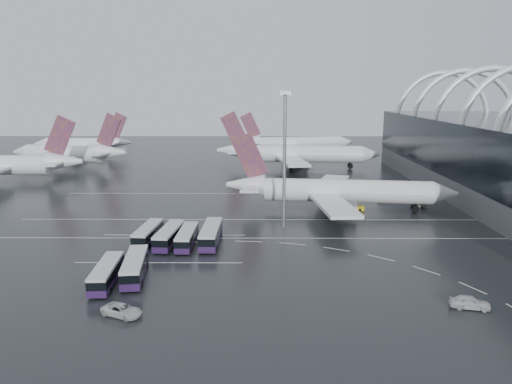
{
  "coord_description": "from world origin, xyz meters",
  "views": [
    {
      "loc": [
        -7.2,
        -94.91,
        28.48
      ],
      "look_at": [
        -7.86,
        8.42,
        7.0
      ],
      "focal_mm": 35.0,
      "sensor_mm": 36.0,
      "label": 1
    }
  ],
  "objects_px": {
    "jet_remote_west": "(8,165)",
    "bus_row_near_b": "(169,235)",
    "bus_row_near_a": "(148,233)",
    "gse_cart_belly_b": "(382,198)",
    "airliner_gate_c": "(294,143)",
    "bus_row_far_a": "(107,273)",
    "van_curve_a": "(122,310)",
    "gse_cart_belly_d": "(422,206)",
    "airliner_gate_b": "(295,154)",
    "van_curve_b": "(470,302)",
    "jet_remote_mid": "(70,154)",
    "airliner_main": "(335,191)",
    "floodlight_mast": "(285,143)",
    "bus_row_near_c": "(187,237)",
    "bus_row_near_d": "(211,234)",
    "jet_remote_far": "(84,144)",
    "gse_cart_belly_a": "(360,208)"
  },
  "relations": [
    {
      "from": "bus_row_near_c",
      "to": "gse_cart_belly_b",
      "type": "distance_m",
      "value": 59.59
    },
    {
      "from": "jet_remote_far",
      "to": "bus_row_far_a",
      "type": "distance_m",
      "value": 154.48
    },
    {
      "from": "gse_cart_belly_b",
      "to": "gse_cart_belly_d",
      "type": "height_order",
      "value": "gse_cart_belly_b"
    },
    {
      "from": "jet_remote_west",
      "to": "gse_cart_belly_b",
      "type": "distance_m",
      "value": 112.35
    },
    {
      "from": "bus_row_far_a",
      "to": "van_curve_b",
      "type": "height_order",
      "value": "bus_row_far_a"
    },
    {
      "from": "airliner_gate_c",
      "to": "floodlight_mast",
      "type": "xyz_separation_m",
      "value": [
        -10.19,
        -119.31,
        13.0
      ]
    },
    {
      "from": "airliner_gate_c",
      "to": "bus_row_far_a",
      "type": "xyz_separation_m",
      "value": [
        -38.01,
        -150.89,
        -3.0
      ]
    },
    {
      "from": "bus_row_near_b",
      "to": "van_curve_a",
      "type": "bearing_deg",
      "value": -176.23
    },
    {
      "from": "airliner_main",
      "to": "van_curve_a",
      "type": "height_order",
      "value": "airliner_main"
    },
    {
      "from": "bus_row_near_a",
      "to": "bus_row_near_d",
      "type": "bearing_deg",
      "value": -90.68
    },
    {
      "from": "bus_row_near_c",
      "to": "van_curve_b",
      "type": "relative_size",
      "value": 2.37
    },
    {
      "from": "airliner_main",
      "to": "floodlight_mast",
      "type": "height_order",
      "value": "floodlight_mast"
    },
    {
      "from": "airliner_gate_b",
      "to": "gse_cart_belly_b",
      "type": "distance_m",
      "value": 56.44
    },
    {
      "from": "van_curve_b",
      "to": "jet_remote_mid",
      "type": "bearing_deg",
      "value": 50.95
    },
    {
      "from": "airliner_main",
      "to": "van_curve_a",
      "type": "distance_m",
      "value": 66.99
    },
    {
      "from": "van_curve_a",
      "to": "gse_cart_belly_d",
      "type": "height_order",
      "value": "van_curve_a"
    },
    {
      "from": "bus_row_near_b",
      "to": "bus_row_far_a",
      "type": "distance_m",
      "value": 20.05
    },
    {
      "from": "airliner_main",
      "to": "jet_remote_far",
      "type": "height_order",
      "value": "jet_remote_far"
    },
    {
      "from": "van_curve_a",
      "to": "airliner_gate_b",
      "type": "bearing_deg",
      "value": 10.83
    },
    {
      "from": "gse_cart_belly_d",
      "to": "jet_remote_mid",
      "type": "bearing_deg",
      "value": 150.27
    },
    {
      "from": "airliner_gate_b",
      "to": "bus_row_near_b",
      "type": "bearing_deg",
      "value": -104.0
    },
    {
      "from": "bus_row_near_b",
      "to": "gse_cart_belly_d",
      "type": "distance_m",
      "value": 63.48
    },
    {
      "from": "airliner_gate_b",
      "to": "bus_row_near_b",
      "type": "xyz_separation_m",
      "value": [
        -29.67,
        -90.76,
        -3.39
      ]
    },
    {
      "from": "airliner_gate_b",
      "to": "airliner_gate_c",
      "type": "distance_m",
      "value": 41.05
    },
    {
      "from": "gse_cart_belly_b",
      "to": "airliner_gate_b",
      "type": "bearing_deg",
      "value": 109.89
    },
    {
      "from": "jet_remote_west",
      "to": "bus_row_near_b",
      "type": "distance_m",
      "value": 87.26
    },
    {
      "from": "jet_remote_west",
      "to": "bus_row_near_b",
      "type": "xyz_separation_m",
      "value": [
        60.68,
        -62.6,
        -3.61
      ]
    },
    {
      "from": "bus_row_near_c",
      "to": "van_curve_a",
      "type": "xyz_separation_m",
      "value": [
        -4.2,
        -29.15,
        -0.89
      ]
    },
    {
      "from": "bus_row_near_b",
      "to": "gse_cart_belly_b",
      "type": "relative_size",
      "value": 5.91
    },
    {
      "from": "jet_remote_far",
      "to": "bus_row_near_b",
      "type": "distance_m",
      "value": 139.06
    },
    {
      "from": "bus_row_far_a",
      "to": "bus_row_near_c",
      "type": "bearing_deg",
      "value": -30.3
    },
    {
      "from": "airliner_main",
      "to": "gse_cart_belly_b",
      "type": "xyz_separation_m",
      "value": [
        14.01,
        11.1,
        -4.0
      ]
    },
    {
      "from": "airliner_main",
      "to": "airliner_gate_c",
      "type": "distance_m",
      "value": 105.01
    },
    {
      "from": "airliner_gate_b",
      "to": "airliner_gate_c",
      "type": "bearing_deg",
      "value": 90.74
    },
    {
      "from": "bus_row_near_a",
      "to": "floodlight_mast",
      "type": "xyz_separation_m",
      "value": [
        26.17,
        10.86,
        16.0
      ]
    },
    {
      "from": "airliner_gate_c",
      "to": "bus_row_near_d",
      "type": "relative_size",
      "value": 3.82
    },
    {
      "from": "bus_row_near_c",
      "to": "bus_row_near_d",
      "type": "height_order",
      "value": "bus_row_near_d"
    },
    {
      "from": "airliner_gate_b",
      "to": "bus_row_near_c",
      "type": "height_order",
      "value": "airliner_gate_b"
    },
    {
      "from": "bus_row_far_a",
      "to": "airliner_main",
      "type": "bearing_deg",
      "value": -45.07
    },
    {
      "from": "gse_cart_belly_a",
      "to": "bus_row_near_c",
      "type": "bearing_deg",
      "value": -143.66
    },
    {
      "from": "jet_remote_west",
      "to": "bus_row_near_a",
      "type": "bearing_deg",
      "value": 130.24
    },
    {
      "from": "bus_row_near_a",
      "to": "bus_row_near_b",
      "type": "relative_size",
      "value": 0.95
    },
    {
      "from": "airliner_gate_b",
      "to": "gse_cart_belly_d",
      "type": "height_order",
      "value": "airliner_gate_b"
    },
    {
      "from": "floodlight_mast",
      "to": "gse_cart_belly_a",
      "type": "relative_size",
      "value": 13.23
    },
    {
      "from": "bus_row_near_c",
      "to": "van_curve_b",
      "type": "bearing_deg",
      "value": -122.18
    },
    {
      "from": "bus_row_near_a",
      "to": "gse_cart_belly_b",
      "type": "relative_size",
      "value": 5.64
    },
    {
      "from": "bus_row_near_a",
      "to": "jet_remote_west",
      "type": "bearing_deg",
      "value": 47.06
    },
    {
      "from": "jet_remote_mid",
      "to": "gse_cart_belly_d",
      "type": "bearing_deg",
      "value": 163.17
    },
    {
      "from": "bus_row_near_c",
      "to": "gse_cart_belly_b",
      "type": "relative_size",
      "value": 5.51
    },
    {
      "from": "bus_row_far_a",
      "to": "airliner_gate_b",
      "type": "bearing_deg",
      "value": -21.44
    }
  ]
}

